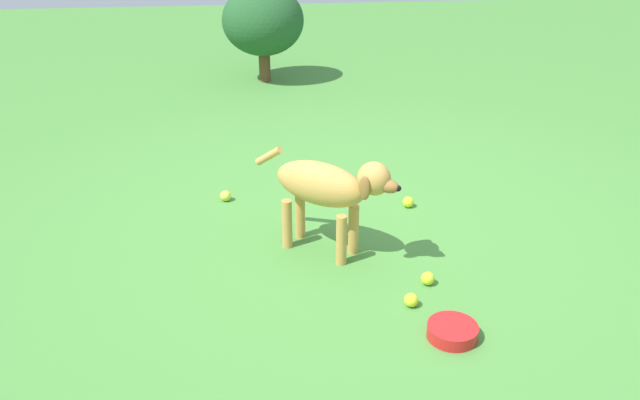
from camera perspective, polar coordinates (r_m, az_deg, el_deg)
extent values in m
plane|color=#478438|center=(3.75, 2.83, -2.51)|extent=(14.00, 14.00, 0.00)
ellipsoid|color=#C69347|center=(3.38, 0.00, 1.41)|extent=(0.52, 0.46, 0.22)
cylinder|color=#C69347|center=(3.47, 2.87, -2.54)|extent=(0.05, 0.05, 0.27)
cylinder|color=#C69347|center=(3.37, 1.83, -3.43)|extent=(0.05, 0.05, 0.27)
cylinder|color=#C69347|center=(3.61, -1.71, -1.23)|extent=(0.05, 0.05, 0.27)
cylinder|color=#C69347|center=(3.52, -2.83, -2.04)|extent=(0.05, 0.05, 0.27)
ellipsoid|color=#C69347|center=(3.20, 4.63, 1.84)|extent=(0.22, 0.22, 0.17)
ellipsoid|color=olive|center=(3.18, 5.81, 1.20)|extent=(0.14, 0.13, 0.07)
sphere|color=black|center=(3.16, 6.69, 0.98)|extent=(0.03, 0.03, 0.03)
ellipsoid|color=olive|center=(3.28, 5.12, 2.02)|extent=(0.06, 0.06, 0.12)
ellipsoid|color=olive|center=(3.15, 3.83, 1.02)|extent=(0.06, 0.06, 0.12)
cylinder|color=#C69347|center=(3.50, -4.38, 3.77)|extent=(0.15, 0.13, 0.13)
sphere|color=#C8DB42|center=(4.09, -8.06, 0.35)|extent=(0.07, 0.07, 0.07)
sphere|color=#CFDE2A|center=(3.13, 7.78, -8.45)|extent=(0.07, 0.07, 0.07)
sphere|color=#D0E228|center=(4.01, 7.53, -0.17)|extent=(0.07, 0.07, 0.07)
sphere|color=#C7DD2A|center=(3.30, 9.17, -6.62)|extent=(0.07, 0.07, 0.07)
cylinder|color=red|center=(2.98, 11.22, -10.92)|extent=(0.22, 0.22, 0.06)
cylinder|color=brown|center=(6.44, -4.74, 11.23)|extent=(0.11, 0.11, 0.27)
ellipsoid|color=#225228|center=(6.35, -4.89, 15.01)|extent=(0.75, 0.67, 0.64)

